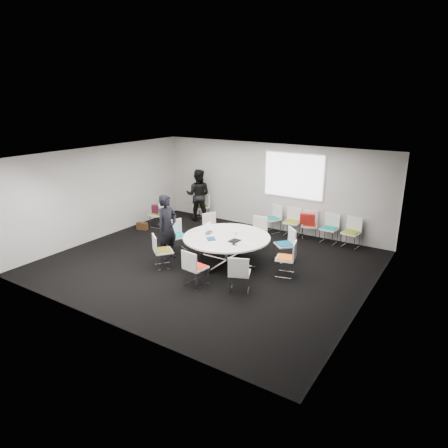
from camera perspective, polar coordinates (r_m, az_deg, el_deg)
The scene contains 31 objects.
room_shell at distance 10.09m, azimuth -1.73°, elevation 1.68°, with size 8.08×7.08×2.88m.
conference_table at distance 10.42m, azimuth 0.36°, elevation -2.74°, with size 2.27×2.27×0.73m.
projection_screen at distance 12.64m, azimuth 9.90°, elevation 6.80°, with size 1.90×0.03×1.35m, color white.
chair_ring_a at distance 9.90m, azimuth 8.82°, elevation -5.78°, with size 0.55×0.56×0.88m.
chair_ring_b at distance 10.78m, azimuth 8.65°, elevation -3.77°, with size 0.64×0.64×0.88m.
chair_ring_c at distance 11.64m, azimuth 4.75°, elevation -1.98°, with size 0.48×0.46×0.88m.
chair_ring_d at distance 11.96m, azimuth -1.64°, elevation -1.39°, with size 0.60×0.60×0.88m.
chair_ring_e at distance 11.39m, azimuth -6.63°, elevation -2.49°, with size 0.60×0.60×0.88m.
chair_ring_f at distance 10.36m, azimuth -8.73°, elevation -4.69°, with size 0.64×0.64×0.88m.
chair_ring_g at distance 9.32m, azimuth -4.09°, elevation -7.17°, with size 0.51×0.50×0.88m.
chair_ring_h at distance 9.02m, azimuth 2.21°, elevation -8.00°, with size 0.60×0.59×0.88m.
chair_back_a at distance 12.96m, azimuth 6.90°, elevation 0.03°, with size 0.60×0.60×0.88m.
chair_back_b at distance 12.71m, azimuth 9.63°, elevation -0.47°, with size 0.50×0.49×0.88m.
chair_back_c at distance 12.50m, azimuth 12.06°, elevation -0.92°, with size 0.58×0.57×0.88m.
chair_back_d at distance 12.32m, azimuth 14.74°, elevation -1.40°, with size 0.49×0.48×0.88m.
chair_back_e at distance 12.13m, azimuth 17.63°, elevation -1.96°, with size 0.51×0.50×0.88m.
chair_spare_left at distance 13.54m, azimuth -9.29°, elevation 0.69°, with size 0.50×0.51×0.88m.
chair_person_back at distance 14.30m, azimuth -3.24°, elevation 1.82°, with size 0.59×0.58×0.88m.
person_main at distance 10.68m, azimuth -8.12°, elevation -0.47°, with size 0.65×0.42×1.77m, color black.
person_back at distance 14.02m, azimuth -3.70°, elevation 4.16°, with size 0.88×0.69×1.82m, color black.
laptop at distance 10.60m, azimuth -1.98°, elevation -1.26°, with size 0.31×0.20×0.02m, color #333338.
laptop_lid at distance 10.69m, azimuth -2.34°, elevation -0.43°, with size 0.30×0.02×0.22m, color silver.
notebook_black at distance 10.02m, azimuth 1.50°, elevation -2.42°, with size 0.22×0.30×0.02m, color black.
tablet_folio at distance 10.16m, azimuth -1.89°, elevation -2.10°, with size 0.26×0.20×0.03m, color navy.
papers_right at distance 10.28m, azimuth 3.10°, elevation -1.95°, with size 0.30×0.21×0.00m, color silver.
papers_front at distance 9.85m, azimuth 3.85°, elevation -2.87°, with size 0.30×0.21×0.00m, color white.
cup at distance 10.46m, azimuth 1.68°, elevation -1.33°, with size 0.08×0.08×0.09m, color white.
phone at distance 9.78m, azimuth 1.46°, elevation -2.96°, with size 0.14×0.07×0.01m, color black.
maroon_bag at distance 13.45m, azimuth -9.42°, elevation 2.10°, with size 0.40×0.14×0.28m, color #461225.
brown_bag at distance 13.43m, azimuth -11.61°, elevation -0.29°, with size 0.36×0.16×0.24m, color #3F2514.
red_jacket at distance 12.17m, azimuth 11.83°, elevation 0.69°, with size 0.44×0.10×0.35m, color #A41914.
Camera 1 is at (5.59, -8.00, 4.19)m, focal length 32.00 mm.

